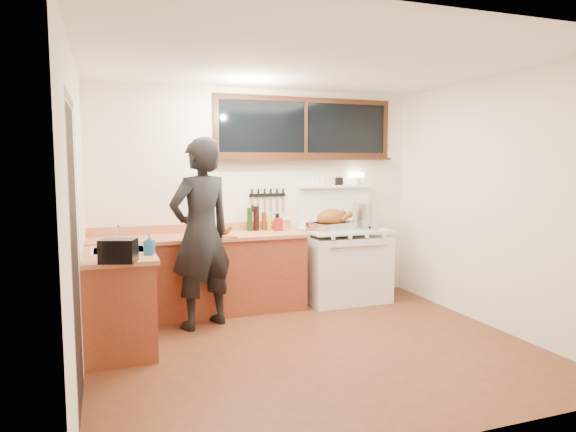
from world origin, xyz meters
name	(u,v)px	position (x,y,z in m)	size (l,w,h in m)	color
ground_plane	(314,349)	(0.00, 0.00, -0.01)	(4.00, 3.50, 0.02)	#542816
room_shell	(315,170)	(0.00, 0.00, 1.65)	(4.10, 3.60, 2.65)	white
counter_back	(200,274)	(-0.80, 1.45, 0.45)	(2.44, 0.64, 1.00)	maroon
counter_left	(119,300)	(-1.70, 0.62, 0.45)	(0.64, 1.09, 0.90)	maroon
sink_unit	(119,256)	(-1.68, 0.70, 0.85)	(0.50, 0.45, 0.37)	white
vintage_stove	(344,263)	(1.00, 1.41, 0.47)	(1.02, 0.74, 1.59)	white
back_window	(306,135)	(0.60, 1.72, 2.06)	(2.32, 0.13, 0.77)	black
left_doorway	(76,256)	(-1.99, -0.55, 1.09)	(0.02, 1.04, 2.17)	black
knife_strip	(267,196)	(0.10, 1.73, 1.31)	(0.46, 0.03, 0.28)	black
man	(201,233)	(-0.86, 0.98, 0.99)	(0.85, 0.73, 1.98)	black
soap_bottle	(149,244)	(-1.43, 0.40, 1.00)	(0.11, 0.11, 0.19)	#246AB5
toaster	(118,251)	(-1.70, 0.12, 1.00)	(0.33, 0.27, 0.19)	black
cutting_board	(222,232)	(-0.57, 1.30, 0.95)	(0.43, 0.38, 0.13)	#C6754E
roast_turkey	(332,222)	(0.79, 1.35, 1.01)	(0.59, 0.51, 0.26)	silver
stockpot	(366,215)	(1.32, 1.46, 1.05)	(0.40, 0.40, 0.31)	silver
saucepan	(341,222)	(1.09, 1.70, 0.96)	(0.19, 0.28, 0.11)	silver
pot_lid	(370,229)	(1.26, 1.24, 0.91)	(0.28, 0.28, 0.04)	silver
coffee_tin	(278,224)	(0.17, 1.54, 0.98)	(0.11, 0.10, 0.15)	maroon
pitcher	(257,224)	(-0.06, 1.68, 0.98)	(0.09, 0.09, 0.15)	white
bottle_cluster	(260,220)	(-0.03, 1.63, 1.03)	(0.41, 0.07, 0.30)	black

